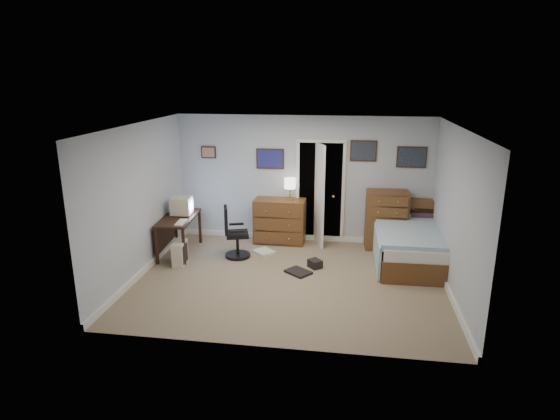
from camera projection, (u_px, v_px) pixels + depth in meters
The scene contains 15 objects.
floor at pixel (290, 280), 7.68m from camera, with size 5.00×4.00×0.02m, color gray.
computer_desk at pixel (174, 225), 8.70m from camera, with size 0.65×1.26×0.71m.
crt_monitor at pixel (182, 206), 8.74m from camera, with size 0.39×0.36×0.34m.
keyboard at pixel (181, 222), 8.29m from camera, with size 0.14×0.38×0.02m, color beige.
pc_tower at pixel (180, 253), 8.24m from camera, with size 0.22×0.41×0.42m.
office_chair at pixel (234, 238), 8.54m from camera, with size 0.58×0.58×0.96m.
media_stack at pixel (195, 214), 9.98m from camera, with size 0.16×0.16×0.78m, color maroon.
low_dresser at pixel (280, 221), 9.30m from camera, with size 0.99×0.50×0.88m, color brown.
table_lamp at pixel (290, 184), 9.06m from camera, with size 0.23×0.23×0.43m.
doorway at pixel (321, 189), 9.51m from camera, with size 0.96×1.12×2.05m.
tall_dresser at pixel (386, 220), 8.95m from camera, with size 0.77×0.45×1.13m, color brown.
headboard_bookcase at pixel (432, 223), 8.95m from camera, with size 1.07×0.28×0.96m.
bed at pixel (407, 243), 8.38m from camera, with size 1.18×2.16×0.70m.
wall_posters at pixel (333, 155), 8.99m from camera, with size 4.38×0.04×0.60m.
floor_clutter at pixel (292, 262), 8.30m from camera, with size 1.38×1.30×0.14m.
Camera 1 is at (0.88, -7.00, 3.24)m, focal length 30.00 mm.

